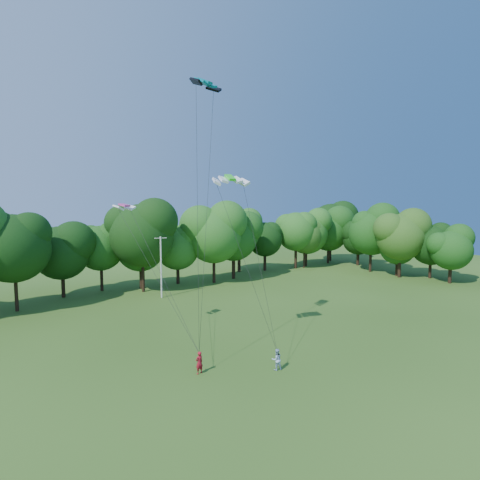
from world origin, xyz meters
TOP-DOWN VIEW (x-y plane):
  - ground at (0.00, 0.00)m, footprint 160.00×160.00m
  - utility_pole at (2.35, 30.16)m, footprint 1.56×0.44m
  - kite_flyer_left at (-5.31, 8.63)m, footprint 0.61×0.43m
  - kite_flyer_right at (-0.58, 5.72)m, footprint 0.91×0.80m
  - kite_teal at (-2.64, 11.72)m, footprint 2.83×1.88m
  - kite_green at (-1.01, 10.74)m, footprint 3.06×2.00m
  - kite_pink at (-6.67, 18.45)m, footprint 2.05×1.47m
  - tree_back_center at (1.90, 34.83)m, footprint 9.41×9.41m
  - tree_back_east at (34.08, 34.74)m, footprint 7.19×7.19m
  - tree_flank_east at (39.35, 18.65)m, footprint 8.35×8.35m

SIDE VIEW (x-z plane):
  - ground at x=0.00m, z-range 0.00..0.00m
  - kite_flyer_right at x=-0.58m, z-range 0.00..1.56m
  - kite_flyer_left at x=-5.31m, z-range 0.00..1.61m
  - utility_pole at x=2.35m, z-range 0.12..8.02m
  - tree_back_east at x=34.08m, z-range 1.30..11.75m
  - tree_flank_east at x=39.35m, z-range 1.51..13.65m
  - tree_back_center at x=1.90m, z-range 1.70..15.38m
  - kite_pink at x=-6.67m, z-range 11.70..12.00m
  - kite_green at x=-1.01m, z-range 13.70..14.32m
  - kite_teal at x=-2.64m, z-range 20.96..21.59m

